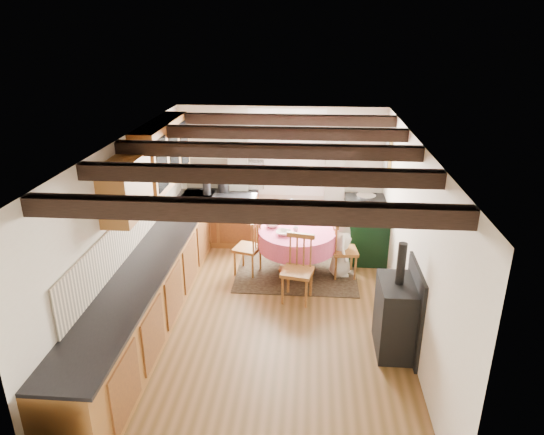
# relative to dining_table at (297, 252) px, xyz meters

# --- Properties ---
(floor) EXTENTS (3.60, 5.50, 0.00)m
(floor) POSITION_rel_dining_table_xyz_m (-0.35, -1.36, -0.36)
(floor) COLOR brown
(floor) RESTS_ON ground
(ceiling) EXTENTS (3.60, 5.50, 0.00)m
(ceiling) POSITION_rel_dining_table_xyz_m (-0.35, -1.36, 2.04)
(ceiling) COLOR white
(ceiling) RESTS_ON ground
(wall_back) EXTENTS (3.60, 0.00, 2.40)m
(wall_back) POSITION_rel_dining_table_xyz_m (-0.35, 1.39, 0.84)
(wall_back) COLOR silver
(wall_back) RESTS_ON ground
(wall_front) EXTENTS (3.60, 0.00, 2.40)m
(wall_front) POSITION_rel_dining_table_xyz_m (-0.35, -4.11, 0.84)
(wall_front) COLOR silver
(wall_front) RESTS_ON ground
(wall_left) EXTENTS (0.00, 5.50, 2.40)m
(wall_left) POSITION_rel_dining_table_xyz_m (-2.15, -1.36, 0.84)
(wall_left) COLOR silver
(wall_left) RESTS_ON ground
(wall_right) EXTENTS (0.00, 5.50, 2.40)m
(wall_right) POSITION_rel_dining_table_xyz_m (1.45, -1.36, 0.84)
(wall_right) COLOR silver
(wall_right) RESTS_ON ground
(beam_a) EXTENTS (3.60, 0.16, 0.16)m
(beam_a) POSITION_rel_dining_table_xyz_m (-0.35, -3.36, 1.95)
(beam_a) COLOR black
(beam_a) RESTS_ON ceiling
(beam_b) EXTENTS (3.60, 0.16, 0.16)m
(beam_b) POSITION_rel_dining_table_xyz_m (-0.35, -2.36, 1.95)
(beam_b) COLOR black
(beam_b) RESTS_ON ceiling
(beam_c) EXTENTS (3.60, 0.16, 0.16)m
(beam_c) POSITION_rel_dining_table_xyz_m (-0.35, -1.36, 1.95)
(beam_c) COLOR black
(beam_c) RESTS_ON ceiling
(beam_d) EXTENTS (3.60, 0.16, 0.16)m
(beam_d) POSITION_rel_dining_table_xyz_m (-0.35, -0.36, 1.95)
(beam_d) COLOR black
(beam_d) RESTS_ON ceiling
(beam_e) EXTENTS (3.60, 0.16, 0.16)m
(beam_e) POSITION_rel_dining_table_xyz_m (-0.35, 0.64, 1.95)
(beam_e) COLOR black
(beam_e) RESTS_ON ceiling
(splash_left) EXTENTS (0.02, 4.50, 0.55)m
(splash_left) POSITION_rel_dining_table_xyz_m (-2.13, -1.06, 0.84)
(splash_left) COLOR beige
(splash_left) RESTS_ON wall_left
(splash_back) EXTENTS (1.40, 0.02, 0.55)m
(splash_back) POSITION_rel_dining_table_xyz_m (-1.35, 1.37, 0.84)
(splash_back) COLOR beige
(splash_back) RESTS_ON wall_back
(base_cabinet_left) EXTENTS (0.60, 5.30, 0.88)m
(base_cabinet_left) POSITION_rel_dining_table_xyz_m (-1.85, -1.36, 0.08)
(base_cabinet_left) COLOR brown
(base_cabinet_left) RESTS_ON floor
(base_cabinet_back) EXTENTS (1.30, 0.60, 0.88)m
(base_cabinet_back) POSITION_rel_dining_table_xyz_m (-1.40, 1.09, 0.08)
(base_cabinet_back) COLOR brown
(base_cabinet_back) RESTS_ON floor
(worktop_left) EXTENTS (0.64, 5.30, 0.04)m
(worktop_left) POSITION_rel_dining_table_xyz_m (-1.83, -1.36, 0.54)
(worktop_left) COLOR black
(worktop_left) RESTS_ON base_cabinet_left
(worktop_back) EXTENTS (1.30, 0.64, 0.04)m
(worktop_back) POSITION_rel_dining_table_xyz_m (-1.40, 1.07, 0.54)
(worktop_back) COLOR black
(worktop_back) RESTS_ON base_cabinet_back
(wall_cabinet_glass) EXTENTS (0.34, 1.80, 0.90)m
(wall_cabinet_glass) POSITION_rel_dining_table_xyz_m (-1.98, -0.16, 1.59)
(wall_cabinet_glass) COLOR brown
(wall_cabinet_glass) RESTS_ON wall_left
(wall_cabinet_solid) EXTENTS (0.34, 0.90, 0.70)m
(wall_cabinet_solid) POSITION_rel_dining_table_xyz_m (-1.98, -1.66, 1.54)
(wall_cabinet_solid) COLOR brown
(wall_cabinet_solid) RESTS_ON wall_left
(window_frame) EXTENTS (1.34, 0.03, 1.54)m
(window_frame) POSITION_rel_dining_table_xyz_m (-0.25, 1.38, 1.24)
(window_frame) COLOR white
(window_frame) RESTS_ON wall_back
(window_pane) EXTENTS (1.20, 0.01, 1.40)m
(window_pane) POSITION_rel_dining_table_xyz_m (-0.25, 1.38, 1.24)
(window_pane) COLOR white
(window_pane) RESTS_ON wall_back
(curtain_left) EXTENTS (0.35, 0.10, 2.10)m
(curtain_left) POSITION_rel_dining_table_xyz_m (-1.10, 1.29, 0.74)
(curtain_left) COLOR #B0B897
(curtain_left) RESTS_ON wall_back
(curtain_right) EXTENTS (0.35, 0.10, 2.10)m
(curtain_right) POSITION_rel_dining_table_xyz_m (0.60, 1.29, 0.74)
(curtain_right) COLOR #B0B897
(curtain_right) RESTS_ON wall_back
(curtain_rod) EXTENTS (2.00, 0.03, 0.03)m
(curtain_rod) POSITION_rel_dining_table_xyz_m (-0.25, 1.29, 1.84)
(curtain_rod) COLOR black
(curtain_rod) RESTS_ON wall_back
(wall_picture) EXTENTS (0.04, 0.50, 0.60)m
(wall_picture) POSITION_rel_dining_table_xyz_m (1.42, 0.94, 1.34)
(wall_picture) COLOR gold
(wall_picture) RESTS_ON wall_right
(wall_plate) EXTENTS (0.30, 0.02, 0.30)m
(wall_plate) POSITION_rel_dining_table_xyz_m (0.70, 1.36, 1.34)
(wall_plate) COLOR silver
(wall_plate) RESTS_ON wall_back
(rug) EXTENTS (1.89, 1.47, 0.01)m
(rug) POSITION_rel_dining_table_xyz_m (0.00, 0.00, -0.35)
(rug) COLOR black
(rug) RESTS_ON floor
(dining_table) EXTENTS (1.20, 1.20, 0.72)m
(dining_table) POSITION_rel_dining_table_xyz_m (0.00, 0.00, 0.00)
(dining_table) COLOR #F84E91
(dining_table) RESTS_ON floor
(chair_near) EXTENTS (0.50, 0.51, 0.98)m
(chair_near) POSITION_rel_dining_table_xyz_m (0.03, -0.84, 0.13)
(chair_near) COLOR #956131
(chair_near) RESTS_ON floor
(chair_left) EXTENTS (0.51, 0.49, 0.92)m
(chair_left) POSITION_rel_dining_table_xyz_m (-0.77, -0.06, 0.10)
(chair_left) COLOR #956131
(chair_left) RESTS_ON floor
(chair_right) EXTENTS (0.46, 0.44, 0.93)m
(chair_right) POSITION_rel_dining_table_xyz_m (0.74, -0.04, 0.10)
(chair_right) COLOR #956131
(chair_right) RESTS_ON floor
(aga_range) EXTENTS (0.68, 1.05, 0.96)m
(aga_range) POSITION_rel_dining_table_xyz_m (1.12, 0.75, 0.12)
(aga_range) COLOR black
(aga_range) RESTS_ON floor
(cast_iron_stove) EXTENTS (0.42, 0.71, 1.41)m
(cast_iron_stove) POSITION_rel_dining_table_xyz_m (1.23, -1.89, 0.35)
(cast_iron_stove) COLOR black
(cast_iron_stove) RESTS_ON floor
(child_far) EXTENTS (0.41, 0.31, 1.02)m
(child_far) POSITION_rel_dining_table_xyz_m (-0.12, 0.63, 0.15)
(child_far) COLOR #3B3949
(child_far) RESTS_ON floor
(child_right) EXTENTS (0.35, 0.52, 1.03)m
(child_right) POSITION_rel_dining_table_xyz_m (0.68, -0.00, 0.16)
(child_right) COLOR white
(child_right) RESTS_ON floor
(bowl_a) EXTENTS (0.27, 0.27, 0.06)m
(bowl_a) POSITION_rel_dining_table_xyz_m (-0.20, -0.16, 0.39)
(bowl_a) COLOR silver
(bowl_a) RESTS_ON dining_table
(bowl_b) EXTENTS (0.26, 0.26, 0.07)m
(bowl_b) POSITION_rel_dining_table_xyz_m (-0.40, 0.13, 0.39)
(bowl_b) COLOR silver
(bowl_b) RESTS_ON dining_table
(cup) EXTENTS (0.12, 0.12, 0.08)m
(cup) POSITION_rel_dining_table_xyz_m (-0.02, -0.06, 0.40)
(cup) COLOR silver
(cup) RESTS_ON dining_table
(canister_tall) EXTENTS (0.14, 0.14, 0.24)m
(canister_tall) POSITION_rel_dining_table_xyz_m (-1.61, 1.02, 0.68)
(canister_tall) COLOR #262628
(canister_tall) RESTS_ON worktop_back
(canister_wide) EXTENTS (0.20, 0.20, 0.22)m
(canister_wide) POSITION_rel_dining_table_xyz_m (-1.35, 1.21, 0.67)
(canister_wide) COLOR #262628
(canister_wide) RESTS_ON worktop_back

